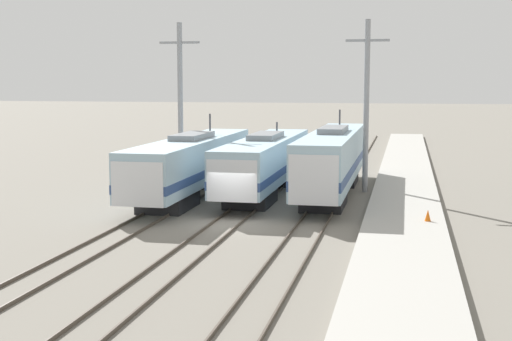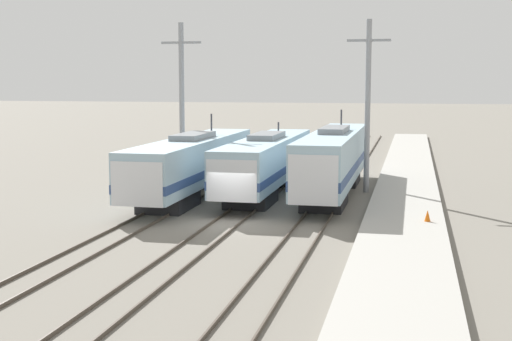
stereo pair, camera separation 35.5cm
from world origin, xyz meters
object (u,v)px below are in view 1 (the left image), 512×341
catenary_tower_left (180,102)px  locomotive_center (264,163)px  traffic_cone (428,215)px  catenary_tower_right (366,104)px  locomotive_far_right (332,161)px  locomotive_far_left (190,165)px

catenary_tower_left → locomotive_center: bearing=-20.5°
traffic_cone → locomotive_center: bearing=138.8°
catenary_tower_right → locomotive_far_right: bearing=-135.4°
locomotive_far_left → locomotive_far_right: 8.96m
locomotive_far_left → catenary_tower_right: catenary_tower_right is taller
locomotive_far_left → catenary_tower_left: bearing=114.3°
locomotive_far_right → catenary_tower_left: (-10.61, 1.94, 3.54)m
locomotive_center → traffic_cone: (9.98, -8.75, -1.37)m
locomotive_far_left → traffic_cone: bearing=-24.9°
locomotive_center → locomotive_far_right: locomotive_far_right is taller
locomotive_far_left → locomotive_center: 4.79m
locomotive_far_right → catenary_tower_left: 11.36m
locomotive_far_left → locomotive_far_right: locomotive_far_right is taller
locomotive_far_right → locomotive_center: bearing=-174.3°
locomotive_center → locomotive_far_right: (4.29, 0.43, 0.21)m
locomotive_center → catenary_tower_right: bearing=20.7°
locomotive_far_left → locomotive_center: bearing=26.3°
catenary_tower_left → catenary_tower_right: 12.58m
catenary_tower_right → traffic_cone: bearing=-71.5°
locomotive_far_right → catenary_tower_left: bearing=169.7°
catenary_tower_left → traffic_cone: 20.38m
locomotive_far_left → locomotive_far_right: bearing=16.5°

